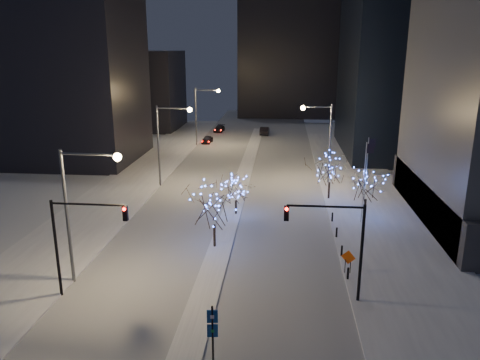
# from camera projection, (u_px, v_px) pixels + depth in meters

# --- Properties ---
(ground) EXTENTS (160.00, 160.00, 0.00)m
(ground) POSITION_uv_depth(u_px,v_px,m) (203.00, 302.00, 31.81)
(ground) COLOR silver
(ground) RESTS_ON ground
(road) EXTENTS (20.00, 130.00, 0.02)m
(road) POSITION_uv_depth(u_px,v_px,m) (245.00, 171.00, 65.33)
(road) COLOR #A7ADB6
(road) RESTS_ON ground
(median) EXTENTS (2.00, 80.00, 0.15)m
(median) POSITION_uv_depth(u_px,v_px,m) (242.00, 181.00, 60.52)
(median) COLOR white
(median) RESTS_ON ground
(east_sidewalk) EXTENTS (10.00, 90.00, 0.15)m
(east_sidewalk) POSITION_uv_depth(u_px,v_px,m) (374.00, 210.00, 49.61)
(east_sidewalk) COLOR white
(east_sidewalk) RESTS_ON ground
(west_sidewalk) EXTENTS (8.00, 90.00, 0.15)m
(west_sidewalk) POSITION_uv_depth(u_px,v_px,m) (109.00, 202.00, 52.20)
(west_sidewalk) COLOR white
(west_sidewalk) RESTS_ON ground
(filler_west_near) EXTENTS (22.00, 18.00, 24.00)m
(filler_west_near) POSITION_uv_depth(u_px,v_px,m) (60.00, 80.00, 69.33)
(filler_west_near) COLOR black
(filler_west_near) RESTS_ON ground
(filler_west_far) EXTENTS (18.00, 16.00, 16.00)m
(filler_west_far) POSITION_uv_depth(u_px,v_px,m) (137.00, 90.00, 98.98)
(filler_west_far) COLOR black
(filler_west_far) RESTS_ON ground
(horizon_block) EXTENTS (24.00, 14.00, 42.00)m
(horizon_block) POSITION_uv_depth(u_px,v_px,m) (289.00, 29.00, 113.64)
(horizon_block) COLOR black
(horizon_block) RESTS_ON ground
(street_lamp_w_near) EXTENTS (4.40, 0.56, 10.00)m
(street_lamp_w_near) POSITION_uv_depth(u_px,v_px,m) (80.00, 199.00, 32.75)
(street_lamp_w_near) COLOR #595E66
(street_lamp_w_near) RESTS_ON ground
(street_lamp_w_mid) EXTENTS (4.40, 0.56, 10.00)m
(street_lamp_w_mid) POSITION_uv_depth(u_px,v_px,m) (167.00, 135.00, 56.69)
(street_lamp_w_mid) COLOR #595E66
(street_lamp_w_mid) RESTS_ON ground
(street_lamp_w_far) EXTENTS (4.40, 0.56, 10.00)m
(street_lamp_w_far) POSITION_uv_depth(u_px,v_px,m) (202.00, 109.00, 80.63)
(street_lamp_w_far) COLOR #595E66
(street_lamp_w_far) RESTS_ON ground
(street_lamp_east) EXTENTS (3.90, 0.56, 10.00)m
(street_lamp_east) POSITION_uv_depth(u_px,v_px,m) (323.00, 133.00, 57.88)
(street_lamp_east) COLOR #595E66
(street_lamp_east) RESTS_ON ground
(traffic_signal_west) EXTENTS (5.26, 0.43, 7.00)m
(traffic_signal_west) POSITION_uv_depth(u_px,v_px,m) (77.00, 233.00, 31.26)
(traffic_signal_west) COLOR black
(traffic_signal_west) RESTS_ON ground
(traffic_signal_east) EXTENTS (5.26, 0.43, 7.00)m
(traffic_signal_east) POSITION_uv_depth(u_px,v_px,m) (338.00, 236.00, 30.67)
(traffic_signal_east) COLOR black
(traffic_signal_east) RESTS_ON ground
(flagpoles) EXTENTS (1.35, 2.60, 8.00)m
(flagpoles) POSITION_uv_depth(u_px,v_px,m) (366.00, 173.00, 45.83)
(flagpoles) COLOR silver
(flagpoles) RESTS_ON east_sidewalk
(bollards) EXTENTS (0.16, 12.16, 0.90)m
(bollards) POSITION_uv_depth(u_px,v_px,m) (339.00, 241.00, 40.32)
(bollards) COLOR black
(bollards) RESTS_ON east_sidewalk
(car_near) EXTENTS (1.83, 3.90, 1.29)m
(car_near) POSITION_uv_depth(u_px,v_px,m) (207.00, 140.00, 84.35)
(car_near) COLOR black
(car_near) RESTS_ON ground
(car_mid) EXTENTS (1.81, 4.81, 1.57)m
(car_mid) POSITION_uv_depth(u_px,v_px,m) (265.00, 131.00, 92.50)
(car_mid) COLOR black
(car_mid) RESTS_ON ground
(car_far) EXTENTS (2.09, 4.44, 1.25)m
(car_far) POSITION_uv_depth(u_px,v_px,m) (219.00, 129.00, 95.81)
(car_far) COLOR black
(car_far) RESTS_ON ground
(holiday_tree_median_near) EXTENTS (6.37, 6.37, 6.08)m
(holiday_tree_median_near) POSITION_uv_depth(u_px,v_px,m) (214.00, 204.00, 39.36)
(holiday_tree_median_near) COLOR black
(holiday_tree_median_near) RESTS_ON median
(holiday_tree_median_far) EXTENTS (4.09, 4.09, 4.16)m
(holiday_tree_median_far) POSITION_uv_depth(u_px,v_px,m) (236.00, 189.00, 47.59)
(holiday_tree_median_far) COLOR black
(holiday_tree_median_far) RESTS_ON median
(holiday_tree_plaza_near) EXTENTS (4.55, 4.55, 4.99)m
(holiday_tree_plaza_near) POSITION_uv_depth(u_px,v_px,m) (367.00, 185.00, 46.82)
(holiday_tree_plaza_near) COLOR black
(holiday_tree_plaza_near) RESTS_ON east_sidewalk
(holiday_tree_plaza_far) EXTENTS (5.42, 5.42, 5.36)m
(holiday_tree_plaza_far) POSITION_uv_depth(u_px,v_px,m) (330.00, 169.00, 52.31)
(holiday_tree_plaza_far) COLOR black
(holiday_tree_plaza_far) RESTS_ON east_sidewalk
(wayfinding_sign) EXTENTS (0.60, 0.14, 3.37)m
(wayfinding_sign) POSITION_uv_depth(u_px,v_px,m) (213.00, 327.00, 25.36)
(wayfinding_sign) COLOR black
(wayfinding_sign) RESTS_ON ground
(construction_sign) EXTENTS (1.04, 0.50, 1.85)m
(construction_sign) POSITION_uv_depth(u_px,v_px,m) (348.00, 259.00, 35.34)
(construction_sign) COLOR black
(construction_sign) RESTS_ON east_sidewalk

